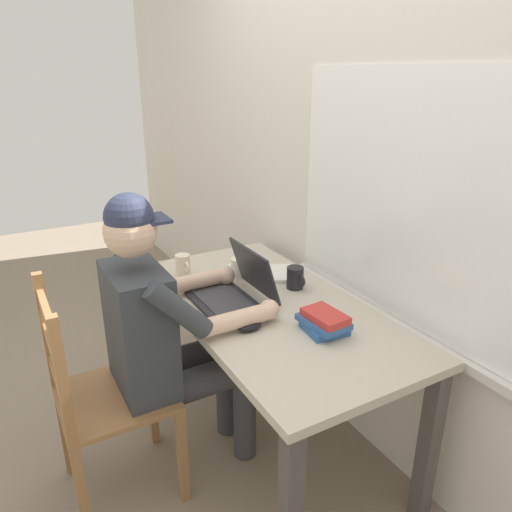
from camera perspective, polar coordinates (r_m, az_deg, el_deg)
name	(u,v)px	position (r m, az deg, el deg)	size (l,w,h in m)	color
ground_plane	(267,439)	(2.44, 1.33, -20.89)	(8.00, 8.00, 0.00)	gray
back_wall	(360,157)	(2.09, 12.23, 11.41)	(6.00, 0.08, 2.60)	silver
desk	(268,324)	(2.08, 1.47, -8.09)	(1.40, 0.71, 0.71)	#BCB29E
seated_person	(167,329)	(1.94, -10.55, -8.53)	(0.50, 0.60, 1.24)	#33383D
wooden_chair	(101,398)	(2.01, -17.96, -15.75)	(0.42, 0.42, 0.94)	olive
laptop	(236,289)	(2.04, -2.41, -3.93)	(0.33, 0.30, 0.23)	#232328
computer_mouse	(249,326)	(1.83, -0.80, -8.33)	(0.06, 0.10, 0.03)	black
coffee_mug_white	(183,265)	(2.32, -8.65, -1.06)	(0.11, 0.07, 0.10)	beige
coffee_mug_dark	(295,278)	(2.16, 4.70, -2.60)	(0.11, 0.08, 0.10)	black
coffee_mug_spare	(239,268)	(2.27, -1.97, -1.44)	(0.12, 0.08, 0.09)	silver
book_stack_main	(324,322)	(1.83, 8.12, -7.76)	(0.19, 0.16, 0.08)	#2D5B9E
paper_pile_near_laptop	(255,267)	(2.39, -0.11, -1.37)	(0.24, 0.17, 0.01)	silver
paper_pile_back_corner	(272,274)	(2.31, 1.89, -2.09)	(0.21, 0.20, 0.02)	silver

